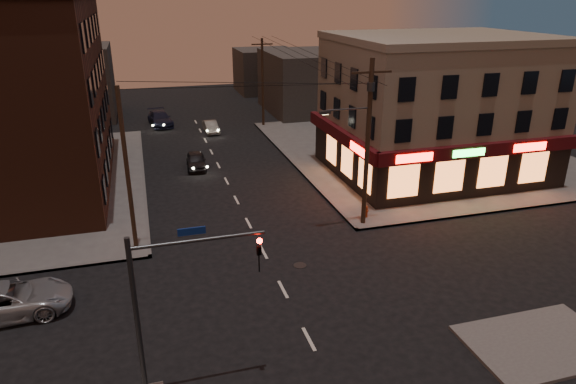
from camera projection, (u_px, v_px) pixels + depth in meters
name	position (u px, v px, depth m)	size (l,w,h in m)	color
ground	(283.00, 289.00, 24.98)	(120.00, 120.00, 0.00)	black
sidewalk_ne	(417.00, 150.00, 46.63)	(24.00, 28.00, 0.15)	#514F4C
pizza_building	(436.00, 107.00, 39.19)	(15.85, 12.85, 10.50)	gray
brick_apartment	(9.00, 97.00, 35.78)	(12.00, 20.00, 13.00)	#4A2518
bg_building_ne_a	(310.00, 82.00, 61.33)	(10.00, 12.00, 7.00)	#3F3D3A
bg_building_nw	(71.00, 83.00, 57.71)	(9.00, 10.00, 8.00)	#3F3D3A
bg_building_ne_b	(265.00, 71.00, 73.52)	(8.00, 8.00, 6.00)	#3F3D3A
utility_pole_main	(366.00, 135.00, 29.81)	(4.20, 0.44, 10.00)	#382619
utility_pole_far	(263.00, 83.00, 53.67)	(0.26, 0.26, 9.00)	#382619
utility_pole_west	(127.00, 170.00, 27.33)	(0.24, 0.24, 9.00)	#382619
traffic_signal	(167.00, 294.00, 17.01)	(4.49, 0.32, 6.47)	#333538
suv_cross	(6.00, 301.00, 22.69)	(2.54, 5.51, 1.53)	#9DA0A5
sedan_near	(196.00, 161.00, 41.91)	(1.54, 3.83, 1.30)	black
sedan_mid	(211.00, 127.00, 52.66)	(1.25, 3.57, 1.18)	gray
sedan_far	(160.00, 119.00, 55.40)	(2.11, 5.19, 1.51)	#181B30
fire_hydrant	(366.00, 211.00, 32.50)	(0.35, 0.35, 0.77)	maroon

